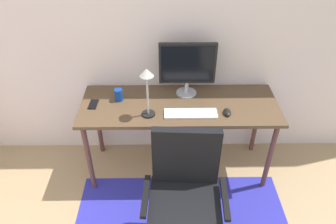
{
  "coord_description": "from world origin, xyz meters",
  "views": [
    {
      "loc": [
        0.38,
        -0.4,
        2.31
      ],
      "look_at": [
        0.4,
        1.58,
        0.86
      ],
      "focal_mm": 34.1,
      "sensor_mm": 36.0,
      "label": 1
    }
  ],
  "objects_px": {
    "computer_mouse": "(227,112)",
    "cell_phone": "(93,104)",
    "monitor": "(187,66)",
    "desk_lamp": "(147,83)",
    "coffee_cup": "(119,95)",
    "office_chair": "(184,206)",
    "desk": "(179,111)",
    "keyboard": "(191,114)"
  },
  "relations": [
    {
      "from": "office_chair",
      "to": "desk_lamp",
      "type": "bearing_deg",
      "value": 116.14
    },
    {
      "from": "office_chair",
      "to": "monitor",
      "type": "bearing_deg",
      "value": 89.66
    },
    {
      "from": "keyboard",
      "to": "desk_lamp",
      "type": "bearing_deg",
      "value": 179.36
    },
    {
      "from": "coffee_cup",
      "to": "desk_lamp",
      "type": "distance_m",
      "value": 0.42
    },
    {
      "from": "desk",
      "to": "office_chair",
      "type": "xyz_separation_m",
      "value": [
        0.01,
        -0.78,
        -0.28
      ]
    },
    {
      "from": "cell_phone",
      "to": "desk_lamp",
      "type": "bearing_deg",
      "value": -14.41
    },
    {
      "from": "coffee_cup",
      "to": "desk_lamp",
      "type": "xyz_separation_m",
      "value": [
        0.26,
        -0.22,
        0.25
      ]
    },
    {
      "from": "keyboard",
      "to": "coffee_cup",
      "type": "height_order",
      "value": "coffee_cup"
    },
    {
      "from": "desk",
      "to": "computer_mouse",
      "type": "height_order",
      "value": "computer_mouse"
    },
    {
      "from": "desk_lamp",
      "to": "office_chair",
      "type": "xyz_separation_m",
      "value": [
        0.27,
        -0.63,
        -0.66
      ]
    },
    {
      "from": "monitor",
      "to": "office_chair",
      "type": "bearing_deg",
      "value": -93.41
    },
    {
      "from": "monitor",
      "to": "desk",
      "type": "bearing_deg",
      "value": -112.61
    },
    {
      "from": "keyboard",
      "to": "coffee_cup",
      "type": "bearing_deg",
      "value": 160.1
    },
    {
      "from": "monitor",
      "to": "computer_mouse",
      "type": "relative_size",
      "value": 4.62
    },
    {
      "from": "desk",
      "to": "keyboard",
      "type": "xyz_separation_m",
      "value": [
        0.09,
        -0.15,
        0.08
      ]
    },
    {
      "from": "computer_mouse",
      "to": "cell_phone",
      "type": "bearing_deg",
      "value": 172.7
    },
    {
      "from": "monitor",
      "to": "desk_lamp",
      "type": "distance_m",
      "value": 0.45
    },
    {
      "from": "coffee_cup",
      "to": "office_chair",
      "type": "distance_m",
      "value": 1.08
    },
    {
      "from": "coffee_cup",
      "to": "office_chair",
      "type": "height_order",
      "value": "office_chair"
    },
    {
      "from": "desk",
      "to": "monitor",
      "type": "height_order",
      "value": "monitor"
    },
    {
      "from": "keyboard",
      "to": "computer_mouse",
      "type": "height_order",
      "value": "computer_mouse"
    },
    {
      "from": "monitor",
      "to": "keyboard",
      "type": "relative_size",
      "value": 1.12
    },
    {
      "from": "desk",
      "to": "office_chair",
      "type": "relative_size",
      "value": 1.71
    },
    {
      "from": "desk_lamp",
      "to": "office_chair",
      "type": "relative_size",
      "value": 0.43
    },
    {
      "from": "desk",
      "to": "desk_lamp",
      "type": "relative_size",
      "value": 3.99
    },
    {
      "from": "monitor",
      "to": "cell_phone",
      "type": "xyz_separation_m",
      "value": [
        -0.8,
        -0.17,
        -0.27
      ]
    },
    {
      "from": "keyboard",
      "to": "desk_lamp",
      "type": "xyz_separation_m",
      "value": [
        -0.34,
        0.0,
        0.29
      ]
    },
    {
      "from": "monitor",
      "to": "coffee_cup",
      "type": "height_order",
      "value": "monitor"
    },
    {
      "from": "computer_mouse",
      "to": "coffee_cup",
      "type": "distance_m",
      "value": 0.93
    },
    {
      "from": "coffee_cup",
      "to": "cell_phone",
      "type": "xyz_separation_m",
      "value": [
        -0.21,
        -0.07,
        -0.05
      ]
    },
    {
      "from": "keyboard",
      "to": "office_chair",
      "type": "bearing_deg",
      "value": -96.7
    },
    {
      "from": "coffee_cup",
      "to": "desk_lamp",
      "type": "relative_size",
      "value": 0.25
    },
    {
      "from": "office_chair",
      "to": "desk",
      "type": "bearing_deg",
      "value": 93.94
    },
    {
      "from": "cell_phone",
      "to": "office_chair",
      "type": "relative_size",
      "value": 0.14
    },
    {
      "from": "desk",
      "to": "desk_lamp",
      "type": "xyz_separation_m",
      "value": [
        -0.26,
        -0.15,
        0.38
      ]
    },
    {
      "from": "desk",
      "to": "monitor",
      "type": "bearing_deg",
      "value": 67.39
    },
    {
      "from": "desk",
      "to": "keyboard",
      "type": "relative_size",
      "value": 3.91
    },
    {
      "from": "keyboard",
      "to": "desk_lamp",
      "type": "distance_m",
      "value": 0.45
    },
    {
      "from": "keyboard",
      "to": "office_chair",
      "type": "relative_size",
      "value": 0.44
    },
    {
      "from": "computer_mouse",
      "to": "office_chair",
      "type": "distance_m",
      "value": 0.83
    },
    {
      "from": "computer_mouse",
      "to": "cell_phone",
      "type": "relative_size",
      "value": 0.74
    },
    {
      "from": "monitor",
      "to": "office_chair",
      "type": "xyz_separation_m",
      "value": [
        -0.06,
        -0.94,
        -0.63
      ]
    }
  ]
}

